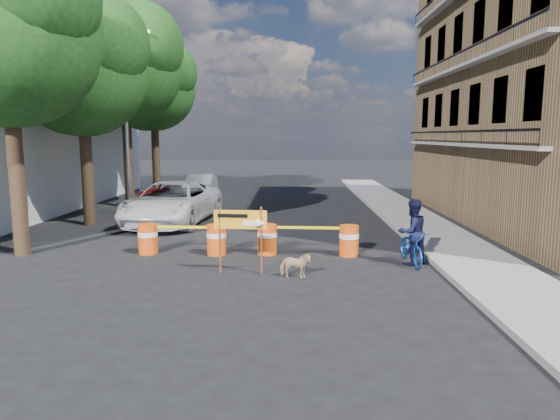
{
  "coord_description": "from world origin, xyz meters",
  "views": [
    {
      "loc": [
        1.15,
        -12.26,
        3.49
      ],
      "look_at": [
        0.83,
        2.42,
        1.3
      ],
      "focal_mm": 32.0,
      "sensor_mm": 36.0,
      "label": 1
    }
  ],
  "objects_px": {
    "barrel_far_left": "(148,238)",
    "barrel_mid_left": "(217,239)",
    "bicycle": "(412,232)",
    "pedestrian": "(412,232)",
    "barrel_mid_right": "(267,239)",
    "sedan_red": "(154,203)",
    "detour_sign": "(247,225)",
    "suv_white": "(172,203)",
    "sedan_silver": "(201,187)",
    "dog": "(295,265)",
    "barrel_far_right": "(349,240)"
  },
  "relations": [
    {
      "from": "suv_white",
      "to": "sedan_silver",
      "type": "xyz_separation_m",
      "value": [
        -0.29,
        7.92,
        -0.16
      ]
    },
    {
      "from": "barrel_mid_right",
      "to": "pedestrian",
      "type": "xyz_separation_m",
      "value": [
        4.0,
        -1.09,
        0.43
      ]
    },
    {
      "from": "barrel_mid_left",
      "to": "bicycle",
      "type": "bearing_deg",
      "value": -9.4
    },
    {
      "from": "barrel_mid_right",
      "to": "dog",
      "type": "xyz_separation_m",
      "value": [
        0.81,
        -2.48,
        -0.15
      ]
    },
    {
      "from": "barrel_mid_right",
      "to": "dog",
      "type": "height_order",
      "value": "barrel_mid_right"
    },
    {
      "from": "barrel_far_left",
      "to": "sedan_silver",
      "type": "relative_size",
      "value": 0.22
    },
    {
      "from": "barrel_mid_left",
      "to": "sedan_silver",
      "type": "bearing_deg",
      "value": 102.18
    },
    {
      "from": "barrel_mid_left",
      "to": "dog",
      "type": "xyz_separation_m",
      "value": [
        2.31,
        -2.39,
        -0.15
      ]
    },
    {
      "from": "barrel_mid_right",
      "to": "suv_white",
      "type": "xyz_separation_m",
      "value": [
        -4.05,
        5.22,
        0.37
      ]
    },
    {
      "from": "detour_sign",
      "to": "bicycle",
      "type": "relative_size",
      "value": 0.97
    },
    {
      "from": "sedan_red",
      "to": "barrel_mid_left",
      "type": "bearing_deg",
      "value": -59.52
    },
    {
      "from": "barrel_mid_left",
      "to": "pedestrian",
      "type": "bearing_deg",
      "value": -10.34
    },
    {
      "from": "detour_sign",
      "to": "bicycle",
      "type": "bearing_deg",
      "value": 18.61
    },
    {
      "from": "barrel_far_right",
      "to": "sedan_red",
      "type": "relative_size",
      "value": 0.23
    },
    {
      "from": "pedestrian",
      "to": "dog",
      "type": "distance_m",
      "value": 3.52
    },
    {
      "from": "detour_sign",
      "to": "suv_white",
      "type": "height_order",
      "value": "detour_sign"
    },
    {
      "from": "pedestrian",
      "to": "suv_white",
      "type": "xyz_separation_m",
      "value": [
        -8.05,
        6.31,
        -0.06
      ]
    },
    {
      "from": "detour_sign",
      "to": "sedan_red",
      "type": "distance_m",
      "value": 9.59
    },
    {
      "from": "barrel_far_right",
      "to": "suv_white",
      "type": "bearing_deg",
      "value": 140.38
    },
    {
      "from": "dog",
      "to": "sedan_red",
      "type": "bearing_deg",
      "value": 39.56
    },
    {
      "from": "barrel_mid_right",
      "to": "dog",
      "type": "distance_m",
      "value": 2.62
    },
    {
      "from": "dog",
      "to": "sedan_silver",
      "type": "height_order",
      "value": "sedan_silver"
    },
    {
      "from": "bicycle",
      "to": "suv_white",
      "type": "relative_size",
      "value": 0.3
    },
    {
      "from": "detour_sign",
      "to": "bicycle",
      "type": "xyz_separation_m",
      "value": [
        4.43,
        1.12,
        -0.37
      ]
    },
    {
      "from": "barrel_mid_right",
      "to": "barrel_mid_left",
      "type": "bearing_deg",
      "value": -176.51
    },
    {
      "from": "bicycle",
      "to": "barrel_mid_left",
      "type": "bearing_deg",
      "value": 165.95
    },
    {
      "from": "barrel_mid_left",
      "to": "barrel_mid_right",
      "type": "relative_size",
      "value": 1.0
    },
    {
      "from": "barrel_mid_right",
      "to": "dog",
      "type": "relative_size",
      "value": 1.17
    },
    {
      "from": "pedestrian",
      "to": "barrel_mid_right",
      "type": "bearing_deg",
      "value": -39.62
    },
    {
      "from": "barrel_mid_left",
      "to": "suv_white",
      "type": "xyz_separation_m",
      "value": [
        -2.56,
        5.31,
        0.37
      ]
    },
    {
      "from": "barrel_far_left",
      "to": "barrel_mid_right",
      "type": "distance_m",
      "value": 3.56
    },
    {
      "from": "bicycle",
      "to": "dog",
      "type": "xyz_separation_m",
      "value": [
        -3.21,
        -1.48,
        -0.57
      ]
    },
    {
      "from": "barrel_mid_right",
      "to": "sedan_silver",
      "type": "relative_size",
      "value": 0.22
    },
    {
      "from": "barrel_far_right",
      "to": "pedestrian",
      "type": "bearing_deg",
      "value": -31.25
    },
    {
      "from": "barrel_far_left",
      "to": "barrel_mid_left",
      "type": "height_order",
      "value": "same"
    },
    {
      "from": "pedestrian",
      "to": "barrel_mid_left",
      "type": "bearing_deg",
      "value": -34.67
    },
    {
      "from": "barrel_far_right",
      "to": "detour_sign",
      "type": "xyz_separation_m",
      "value": [
        -2.82,
        -2.0,
        0.79
      ]
    },
    {
      "from": "barrel_far_right",
      "to": "pedestrian",
      "type": "distance_m",
      "value": 1.91
    },
    {
      "from": "barrel_mid_left",
      "to": "detour_sign",
      "type": "bearing_deg",
      "value": -62.0
    },
    {
      "from": "sedan_red",
      "to": "barrel_far_left",
      "type": "bearing_deg",
      "value": -75.4
    },
    {
      "from": "barrel_far_right",
      "to": "barrel_mid_left",
      "type": "bearing_deg",
      "value": 179.48
    },
    {
      "from": "sedan_silver",
      "to": "barrel_mid_left",
      "type": "bearing_deg",
      "value": -78.17
    },
    {
      "from": "barrel_mid_right",
      "to": "detour_sign",
      "type": "relative_size",
      "value": 0.52
    },
    {
      "from": "barrel_mid_left",
      "to": "bicycle",
      "type": "distance_m",
      "value": 5.6
    },
    {
      "from": "bicycle",
      "to": "barrel_far_right",
      "type": "bearing_deg",
      "value": 146.82
    },
    {
      "from": "barrel_far_left",
      "to": "sedan_silver",
      "type": "height_order",
      "value": "sedan_silver"
    },
    {
      "from": "barrel_mid_right",
      "to": "suv_white",
      "type": "relative_size",
      "value": 0.15
    },
    {
      "from": "sedan_silver",
      "to": "pedestrian",
      "type": "bearing_deg",
      "value": -59.97
    },
    {
      "from": "barrel_far_left",
      "to": "barrel_mid_left",
      "type": "xyz_separation_m",
      "value": [
        2.07,
        -0.09,
        0.0
      ]
    },
    {
      "from": "detour_sign",
      "to": "sedan_red",
      "type": "height_order",
      "value": "detour_sign"
    }
  ]
}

